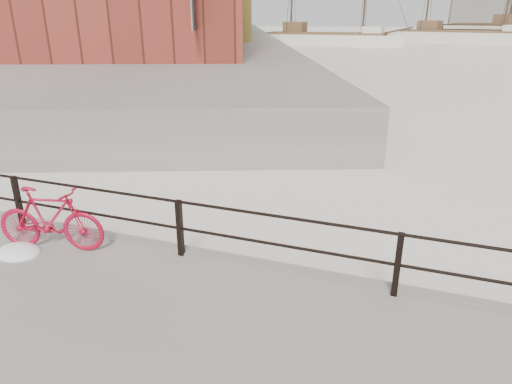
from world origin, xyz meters
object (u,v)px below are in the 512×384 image
Objects in this scene: schooner_left at (325,45)px; workboat_far at (118,53)px; workboat_near at (65,65)px; bicycle at (50,219)px; schooner_mid at (460,43)px.

workboat_far is at bearing -127.20° from schooner_left.
workboat_near is at bearing -93.76° from workboat_far.
bicycle is at bearing -89.96° from workboat_near.
workboat_far is at bearing 111.82° from bicycle.
workboat_near is 1.05× the size of workboat_far.
schooner_left is at bearing 27.27° from workboat_near.
schooner_left reaches higher than workboat_near.
schooner_mid reaches higher than schooner_left.
bicycle is 0.16× the size of workboat_near.
bicycle is at bearing -80.55° from schooner_left.
schooner_left is (-9.65, 67.88, -0.92)m from bicycle.
workboat_far reaches higher than bicycle.
schooner_mid is at bearing 69.88° from bicycle.
schooner_mid is at bearing 15.08° from workboat_near.
schooner_mid reaches higher than bicycle.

